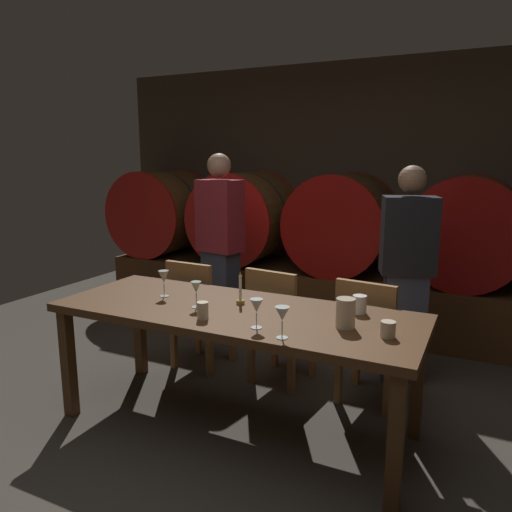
# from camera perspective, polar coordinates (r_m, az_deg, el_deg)

# --- Properties ---
(ground_plane) EXTENTS (7.34, 7.34, 0.00)m
(ground_plane) POSITION_cam_1_polar(r_m,az_deg,el_deg) (2.97, -5.06, -22.46)
(ground_plane) COLOR #3F3A33
(back_wall) EXTENTS (5.65, 0.24, 2.62)m
(back_wall) POSITION_cam_1_polar(r_m,az_deg,el_deg) (5.37, 12.02, 7.53)
(back_wall) COLOR #473A2D
(back_wall) RESTS_ON ground
(barrel_shelf) EXTENTS (5.08, 0.90, 0.54)m
(barrel_shelf) POSITION_cam_1_polar(r_m,az_deg,el_deg) (5.02, 10.00, -4.73)
(barrel_shelf) COLOR #4C2D16
(barrel_shelf) RESTS_ON ground
(wine_barrel_far_left) EXTENTS (0.97, 0.86, 0.97)m
(wine_barrel_far_left) POSITION_cam_1_polar(r_m,az_deg,el_deg) (5.84, -10.86, 5.02)
(wine_barrel_far_left) COLOR brown
(wine_barrel_far_left) RESTS_ON barrel_shelf
(wine_barrel_left) EXTENTS (0.97, 0.86, 0.97)m
(wine_barrel_left) POSITION_cam_1_polar(r_m,az_deg,el_deg) (5.27, -1.36, 4.54)
(wine_barrel_left) COLOR brown
(wine_barrel_left) RESTS_ON barrel_shelf
(wine_barrel_center) EXTENTS (0.97, 0.86, 0.97)m
(wine_barrel_center) POSITION_cam_1_polar(r_m,az_deg,el_deg) (4.87, 10.09, 3.80)
(wine_barrel_center) COLOR #513319
(wine_barrel_center) RESTS_ON barrel_shelf
(wine_barrel_right) EXTENTS (0.97, 0.86, 0.97)m
(wine_barrel_right) POSITION_cam_1_polar(r_m,az_deg,el_deg) (4.70, 23.43, 2.75)
(wine_barrel_right) COLOR brown
(wine_barrel_right) RESTS_ON barrel_shelf
(dining_table) EXTENTS (2.22, 0.83, 0.77)m
(dining_table) POSITION_cam_1_polar(r_m,az_deg,el_deg) (2.97, -2.46, -7.58)
(dining_table) COLOR #4C2D16
(dining_table) RESTS_ON ground
(chair_left) EXTENTS (0.42, 0.42, 0.88)m
(chair_left) POSITION_cam_1_polar(r_m,az_deg,el_deg) (3.87, -6.86, -6.19)
(chair_left) COLOR olive
(chair_left) RESTS_ON ground
(chair_center) EXTENTS (0.45, 0.45, 0.88)m
(chair_center) POSITION_cam_1_polar(r_m,az_deg,el_deg) (3.59, 2.57, -7.56)
(chair_center) COLOR olive
(chair_center) RESTS_ON ground
(chair_right) EXTENTS (0.44, 0.44, 0.88)m
(chair_right) POSITION_cam_1_polar(r_m,az_deg,el_deg) (3.38, 13.10, -9.08)
(chair_right) COLOR olive
(chair_right) RESTS_ON ground
(guest_left) EXTENTS (0.42, 0.31, 1.69)m
(guest_left) POSITION_cam_1_polar(r_m,az_deg,el_deg) (4.37, -4.20, 1.04)
(guest_left) COLOR #33384C
(guest_left) RESTS_ON ground
(guest_right) EXTENTS (0.44, 0.35, 1.60)m
(guest_right) POSITION_cam_1_polar(r_m,az_deg,el_deg) (3.74, 17.18, -2.03)
(guest_right) COLOR #33384C
(guest_right) RESTS_ON ground
(candle_center) EXTENTS (0.05, 0.05, 0.21)m
(candle_center) POSITION_cam_1_polar(r_m,az_deg,el_deg) (3.02, -1.84, -4.59)
(candle_center) COLOR olive
(candle_center) RESTS_ON dining_table
(pitcher) EXTENTS (0.10, 0.10, 0.16)m
(pitcher) POSITION_cam_1_polar(r_m,az_deg,el_deg) (2.65, 10.43, -6.58)
(pitcher) COLOR beige
(pitcher) RESTS_ON dining_table
(wine_glass_far_left) EXTENTS (0.07, 0.07, 0.17)m
(wine_glass_far_left) POSITION_cam_1_polar(r_m,az_deg,el_deg) (3.22, -10.73, -2.52)
(wine_glass_far_left) COLOR silver
(wine_glass_far_left) RESTS_ON dining_table
(wine_glass_center_left) EXTENTS (0.06, 0.06, 0.16)m
(wine_glass_center_left) POSITION_cam_1_polar(r_m,az_deg,el_deg) (2.96, -7.02, -3.77)
(wine_glass_center_left) COLOR silver
(wine_glass_center_left) RESTS_ON dining_table
(wine_glass_center_right) EXTENTS (0.07, 0.07, 0.16)m
(wine_glass_center_right) POSITION_cam_1_polar(r_m,az_deg,el_deg) (2.59, 0.06, -5.95)
(wine_glass_center_right) COLOR white
(wine_glass_center_right) RESTS_ON dining_table
(wine_glass_far_right) EXTENTS (0.07, 0.07, 0.16)m
(wine_glass_far_right) POSITION_cam_1_polar(r_m,az_deg,el_deg) (2.45, 3.08, -6.87)
(wine_glass_far_right) COLOR silver
(wine_glass_far_right) RESTS_ON dining_table
(cup_left) EXTENTS (0.06, 0.06, 0.10)m
(cup_left) POSITION_cam_1_polar(r_m,az_deg,el_deg) (2.76, -6.25, -6.36)
(cup_left) COLOR beige
(cup_left) RESTS_ON dining_table
(cup_center) EXTENTS (0.08, 0.08, 0.11)m
(cup_center) POSITION_cam_1_polar(r_m,az_deg,el_deg) (2.91, 12.00, -5.54)
(cup_center) COLOR white
(cup_center) RESTS_ON dining_table
(cup_right) EXTENTS (0.08, 0.08, 0.08)m
(cup_right) POSITION_cam_1_polar(r_m,az_deg,el_deg) (2.57, 15.17, -8.27)
(cup_right) COLOR beige
(cup_right) RESTS_ON dining_table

